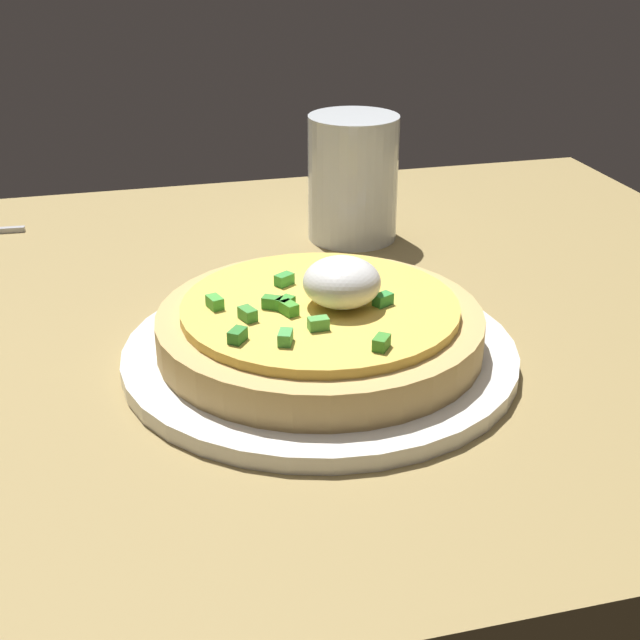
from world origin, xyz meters
TOP-DOWN VIEW (x-y plane):
  - dining_table at (0.00, 0.00)cm, footprint 90.22×69.89cm
  - plate at (1.66, -9.06)cm, footprint 27.11×27.11cm
  - pizza at (1.72, -9.10)cm, footprint 22.22×22.22cm
  - cup_far at (10.81, 14.33)cm, footprint 8.28×8.28cm

SIDE VIEW (x-z plane):
  - dining_table at x=0.00cm, z-range 0.00..3.33cm
  - plate at x=1.66cm, z-range 3.33..4.50cm
  - pizza at x=1.72cm, z-range 2.97..9.53cm
  - cup_far at x=10.81cm, z-range 2.88..14.38cm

